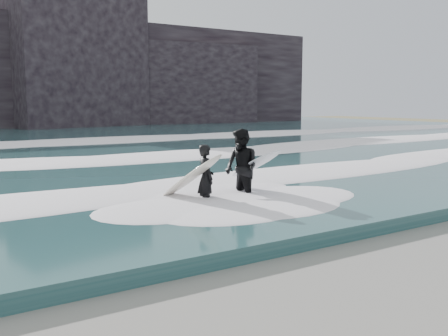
% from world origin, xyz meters
% --- Properties ---
extents(ground, '(120.00, 120.00, 0.00)m').
position_xyz_m(ground, '(0.00, 0.00, 0.00)').
color(ground, olive).
rests_on(ground, ground).
extents(foam_near, '(60.00, 3.20, 0.20)m').
position_xyz_m(foam_near, '(0.00, 9.00, 0.40)').
color(foam_near, white).
rests_on(foam_near, sea).
extents(foam_mid, '(60.00, 4.00, 0.24)m').
position_xyz_m(foam_mid, '(0.00, 16.00, 0.42)').
color(foam_mid, white).
rests_on(foam_mid, sea).
extents(foam_far, '(60.00, 4.80, 0.30)m').
position_xyz_m(foam_far, '(0.00, 25.00, 0.45)').
color(foam_far, white).
rests_on(foam_far, sea).
extents(surfer_left, '(1.25, 1.96, 1.59)m').
position_xyz_m(surfer_left, '(1.20, 6.81, 0.81)').
color(surfer_left, black).
rests_on(surfer_left, ground).
extents(surfer_right, '(1.12, 2.02, 1.94)m').
position_xyz_m(surfer_right, '(2.34, 6.74, 0.97)').
color(surfer_right, black).
rests_on(surfer_right, ground).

